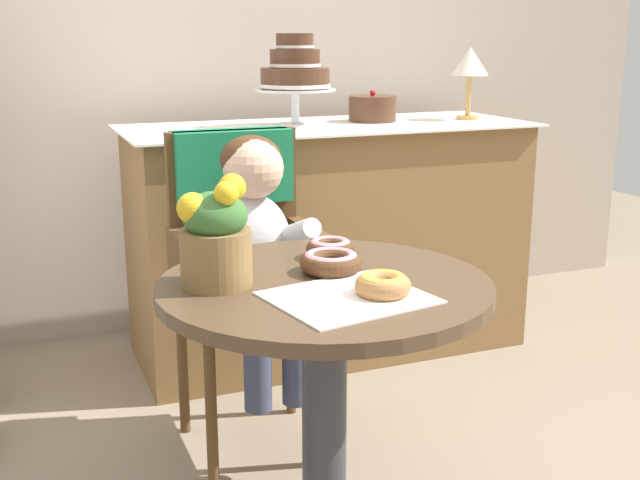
# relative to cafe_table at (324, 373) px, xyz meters

# --- Properties ---
(back_wall) EXTENTS (4.80, 0.10, 2.70)m
(back_wall) POSITION_rel_cafe_table_xyz_m (0.00, 1.85, 0.84)
(back_wall) COLOR #B2A393
(back_wall) RESTS_ON ground
(cafe_table) EXTENTS (0.72, 0.72, 0.72)m
(cafe_table) POSITION_rel_cafe_table_xyz_m (0.00, 0.00, 0.00)
(cafe_table) COLOR #4C3826
(cafe_table) RESTS_ON ground
(wicker_chair) EXTENTS (0.42, 0.45, 0.95)m
(wicker_chair) POSITION_rel_cafe_table_xyz_m (0.03, 0.73, 0.13)
(wicker_chair) COLOR brown
(wicker_chair) RESTS_ON ground
(seated_child) EXTENTS (0.27, 0.32, 0.73)m
(seated_child) POSITION_rel_cafe_table_xyz_m (0.03, 0.57, 0.17)
(seated_child) COLOR silver
(seated_child) RESTS_ON ground
(paper_napkin) EXTENTS (0.34, 0.31, 0.00)m
(paper_napkin) POSITION_rel_cafe_table_xyz_m (-0.00, -0.12, 0.21)
(paper_napkin) COLOR white
(paper_napkin) RESTS_ON cafe_table
(donut_front) EXTENTS (0.11, 0.11, 0.05)m
(donut_front) POSITION_rel_cafe_table_xyz_m (0.07, -0.14, 0.24)
(donut_front) COLOR #AD7542
(donut_front) RESTS_ON cafe_table
(donut_mid) EXTENTS (0.14, 0.14, 0.05)m
(donut_mid) POSITION_rel_cafe_table_xyz_m (0.04, 0.05, 0.24)
(donut_mid) COLOR #4C2D19
(donut_mid) RESTS_ON cafe_table
(donut_side) EXTENTS (0.12, 0.12, 0.05)m
(donut_side) POSITION_rel_cafe_table_xyz_m (0.08, 0.16, 0.24)
(donut_side) COLOR #4C2D19
(donut_side) RESTS_ON cafe_table
(flower_vase) EXTENTS (0.15, 0.15, 0.23)m
(flower_vase) POSITION_rel_cafe_table_xyz_m (-0.22, 0.06, 0.32)
(flower_vase) COLOR brown
(flower_vase) RESTS_ON cafe_table
(display_counter) EXTENTS (1.56, 0.62, 0.90)m
(display_counter) POSITION_rel_cafe_table_xyz_m (0.55, 1.30, -0.05)
(display_counter) COLOR olive
(display_counter) RESTS_ON ground
(tiered_cake_stand) EXTENTS (0.30, 0.30, 0.34)m
(tiered_cake_stand) POSITION_rel_cafe_table_xyz_m (0.41, 1.30, 0.59)
(tiered_cake_stand) COLOR silver
(tiered_cake_stand) RESTS_ON display_counter
(round_layer_cake) EXTENTS (0.19, 0.19, 0.12)m
(round_layer_cake) POSITION_rel_cafe_table_xyz_m (0.75, 1.35, 0.44)
(round_layer_cake) COLOR #4C2D1E
(round_layer_cake) RESTS_ON display_counter
(table_lamp) EXTENTS (0.15, 0.15, 0.28)m
(table_lamp) POSITION_rel_cafe_table_xyz_m (1.14, 1.27, 0.61)
(table_lamp) COLOR #B28C47
(table_lamp) RESTS_ON display_counter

